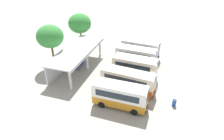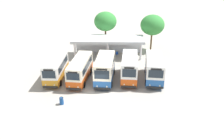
# 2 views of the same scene
# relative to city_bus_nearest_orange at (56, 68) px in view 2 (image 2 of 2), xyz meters

# --- Properties ---
(ground_plane) EXTENTS (180.00, 180.00, 0.00)m
(ground_plane) POSITION_rel_city_bus_nearest_orange_xyz_m (6.23, -4.06, -1.77)
(ground_plane) COLOR #A39E93
(city_bus_nearest_orange) EXTENTS (2.30, 6.89, 3.20)m
(city_bus_nearest_orange) POSITION_rel_city_bus_nearest_orange_xyz_m (0.00, 0.00, 0.00)
(city_bus_nearest_orange) COLOR black
(city_bus_nearest_orange) RESTS_ON ground
(city_bus_second_in_row) EXTENTS (2.78, 7.66, 3.12)m
(city_bus_second_in_row) POSITION_rel_city_bus_nearest_orange_xyz_m (3.50, -0.10, -0.04)
(city_bus_second_in_row) COLOR black
(city_bus_second_in_row) RESTS_ON ground
(city_bus_middle_cream) EXTENTS (2.75, 6.83, 3.49)m
(city_bus_middle_cream) POSITION_rel_city_bus_nearest_orange_xyz_m (7.00, -0.30, 0.14)
(city_bus_middle_cream) COLOR black
(city_bus_middle_cream) RESTS_ON ground
(city_bus_fourth_amber) EXTENTS (2.61, 6.83, 3.46)m
(city_bus_fourth_amber) POSITION_rel_city_bus_nearest_orange_xyz_m (10.51, 0.26, 0.13)
(city_bus_fourth_amber) COLOR black
(city_bus_fourth_amber) RESTS_ON ground
(city_bus_fifth_blue) EXTENTS (2.95, 7.00, 3.38)m
(city_bus_fifth_blue) POSITION_rel_city_bus_nearest_orange_xyz_m (14.01, 0.20, 0.09)
(city_bus_fifth_blue) COLOR black
(city_bus_fifth_blue) RESTS_ON ground
(terminal_canopy) EXTENTS (12.74, 4.58, 3.40)m
(terminal_canopy) POSITION_rel_city_bus_nearest_orange_xyz_m (7.07, 9.99, 0.80)
(terminal_canopy) COLOR silver
(terminal_canopy) RESTS_ON ground
(waiting_chair_end_by_column) EXTENTS (0.45, 0.45, 0.86)m
(waiting_chair_end_by_column) POSITION_rel_city_bus_nearest_orange_xyz_m (6.12, 9.27, -1.25)
(waiting_chair_end_by_column) COLOR slate
(waiting_chair_end_by_column) RESTS_ON ground
(waiting_chair_second_from_end) EXTENTS (0.45, 0.45, 0.86)m
(waiting_chair_second_from_end) POSITION_rel_city_bus_nearest_orange_xyz_m (6.77, 9.24, -1.25)
(waiting_chair_second_from_end) COLOR slate
(waiting_chair_second_from_end) RESTS_ON ground
(waiting_chair_middle_seat) EXTENTS (0.45, 0.45, 0.86)m
(waiting_chair_middle_seat) POSITION_rel_city_bus_nearest_orange_xyz_m (7.41, 9.28, -1.25)
(waiting_chair_middle_seat) COLOR slate
(waiting_chair_middle_seat) RESTS_ON ground
(waiting_chair_fourth_seat) EXTENTS (0.45, 0.45, 0.86)m
(waiting_chair_fourth_seat) POSITION_rel_city_bus_nearest_orange_xyz_m (8.05, 9.17, -1.25)
(waiting_chair_fourth_seat) COLOR slate
(waiting_chair_fourth_seat) RESTS_ON ground
(waiting_chair_fifth_seat) EXTENTS (0.45, 0.45, 0.86)m
(waiting_chair_fifth_seat) POSITION_rel_city_bus_nearest_orange_xyz_m (8.69, 9.27, -1.25)
(waiting_chair_fifth_seat) COLOR slate
(waiting_chair_fifth_seat) RESTS_ON ground
(roadside_tree_behind_canopy) EXTENTS (4.28, 4.28, 7.24)m
(roadside_tree_behind_canopy) POSITION_rel_city_bus_nearest_orange_xyz_m (6.41, 13.57, 3.63)
(roadside_tree_behind_canopy) COLOR brown
(roadside_tree_behind_canopy) RESTS_ON ground
(roadside_tree_east_of_canopy) EXTENTS (4.47, 4.47, 6.88)m
(roadside_tree_east_of_canopy) POSITION_rel_city_bus_nearest_orange_xyz_m (15.25, 12.74, 3.20)
(roadside_tree_east_of_canopy) COLOR brown
(roadside_tree_east_of_canopy) RESTS_ON ground
(litter_bin_apron) EXTENTS (0.49, 0.49, 0.90)m
(litter_bin_apron) POSITION_rel_city_bus_nearest_orange_xyz_m (2.18, -6.55, -1.31)
(litter_bin_apron) COLOR #19478C
(litter_bin_apron) RESTS_ON ground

